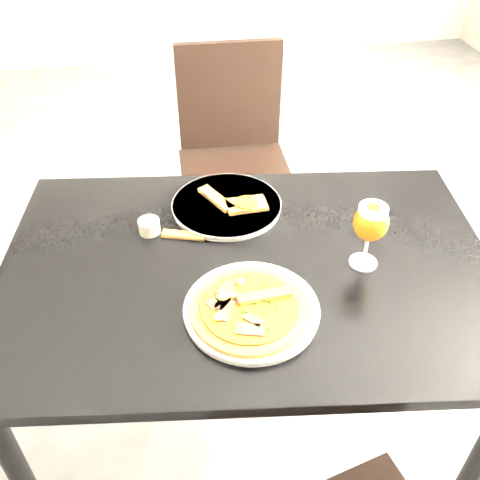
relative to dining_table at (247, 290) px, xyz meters
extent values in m
plane|color=#4D4D50|center=(0.08, 0.33, -0.66)|extent=(6.00, 6.00, 0.00)
cube|color=black|center=(0.00, 0.00, 0.08)|extent=(1.30, 0.97, 0.03)
cylinder|color=black|center=(0.48, -0.42, -0.30)|extent=(0.05, 0.05, 0.72)
cylinder|color=black|center=(-0.48, 0.42, -0.30)|extent=(0.05, 0.05, 0.72)
cylinder|color=black|center=(0.58, 0.26, -0.30)|extent=(0.05, 0.05, 0.72)
cube|color=black|center=(0.12, 0.82, -0.20)|extent=(0.45, 0.45, 0.04)
cylinder|color=black|center=(-0.06, 0.65, -0.44)|extent=(0.04, 0.04, 0.44)
cylinder|color=black|center=(0.29, 0.64, -0.44)|extent=(0.04, 0.04, 0.44)
cylinder|color=black|center=(-0.04, 1.00, -0.44)|extent=(0.04, 0.04, 0.44)
cylinder|color=black|center=(0.31, 0.98, -0.44)|extent=(0.04, 0.04, 0.44)
cube|color=black|center=(0.13, 1.01, 0.06)|extent=(0.41, 0.05, 0.43)
cylinder|color=silver|center=(-0.02, -0.16, 0.10)|extent=(0.38, 0.38, 0.02)
cylinder|color=olive|center=(-0.03, -0.17, 0.11)|extent=(0.26, 0.26, 0.01)
cylinder|color=#CC4811|center=(-0.03, -0.17, 0.12)|extent=(0.21, 0.21, 0.01)
cube|color=#4C3621|center=(0.00, -0.17, 0.12)|extent=(0.05, 0.03, 0.00)
cube|color=#4C3621|center=(-0.01, -0.13, 0.12)|extent=(0.05, 0.06, 0.00)
cube|color=#4C3621|center=(-0.06, -0.11, 0.12)|extent=(0.05, 0.06, 0.00)
cube|color=#4C3621|center=(-0.06, -0.17, 0.12)|extent=(0.05, 0.03, 0.00)
cube|color=#4C3621|center=(-0.05, -0.21, 0.12)|extent=(0.05, 0.06, 0.00)
cube|color=#4C3621|center=(0.00, -0.22, 0.12)|extent=(0.05, 0.06, 0.00)
ellipsoid|color=#F3DC4F|center=(-0.01, -0.16, 0.13)|extent=(0.02, 0.02, 0.01)
ellipsoid|color=#F3DC4F|center=(-0.02, -0.10, 0.13)|extent=(0.02, 0.02, 0.01)
ellipsoid|color=#F3DC4F|center=(-0.04, -0.15, 0.13)|extent=(0.02, 0.02, 0.01)
ellipsoid|color=#F3DC4F|center=(-0.10, -0.17, 0.13)|extent=(0.02, 0.02, 0.01)
ellipsoid|color=#F3DC4F|center=(-0.04, -0.18, 0.13)|extent=(0.02, 0.02, 0.01)
ellipsoid|color=#F3DC4F|center=(-0.01, -0.23, 0.13)|extent=(0.02, 0.02, 0.01)
ellipsoid|color=#F3DC4F|center=(-0.01, -0.17, 0.13)|extent=(0.02, 0.02, 0.01)
cube|color=#184E0D|center=(-0.03, -0.15, 0.12)|extent=(0.01, 0.02, 0.00)
cube|color=#184E0D|center=(-0.03, -0.13, 0.12)|extent=(0.00, 0.02, 0.00)
cube|color=#184E0D|center=(-0.06, -0.11, 0.12)|extent=(0.01, 0.02, 0.00)
cube|color=#184E0D|center=(-0.05, -0.15, 0.12)|extent=(0.01, 0.01, 0.00)
cube|color=#184E0D|center=(-0.08, -0.15, 0.12)|extent=(0.02, 0.01, 0.00)
cube|color=#184E0D|center=(-0.04, -0.17, 0.12)|extent=(0.02, 0.01, 0.00)
cube|color=#184E0D|center=(-0.07, -0.19, 0.12)|extent=(0.02, 0.01, 0.00)
cube|color=#184E0D|center=(-0.07, -0.22, 0.12)|extent=(0.01, 0.02, 0.00)
cube|color=#184E0D|center=(-0.04, -0.19, 0.12)|extent=(0.01, 0.02, 0.00)
cube|color=#184E0D|center=(-0.02, -0.22, 0.12)|extent=(0.01, 0.02, 0.00)
cube|color=#184E0D|center=(-0.02, -0.18, 0.12)|extent=(0.01, 0.01, 0.00)
cube|color=#184E0D|center=(0.01, -0.19, 0.12)|extent=(0.02, 0.01, 0.00)
cube|color=#184E0D|center=(0.04, -0.17, 0.12)|extent=(0.02, 0.00, 0.00)
cube|color=#184E0D|center=(-0.01, -0.16, 0.12)|extent=(0.02, 0.01, 0.00)
cube|color=#184E0D|center=(0.01, -0.13, 0.12)|extent=(0.01, 0.01, 0.00)
cube|color=olive|center=(0.01, -0.16, 0.13)|extent=(0.12, 0.03, 0.01)
cylinder|color=silver|center=(-0.01, 0.24, 0.10)|extent=(0.41, 0.41, 0.02)
cube|color=olive|center=(-0.04, 0.26, 0.11)|extent=(0.09, 0.13, 0.01)
cube|color=olive|center=(0.04, 0.21, 0.11)|extent=(0.11, 0.07, 0.01)
cylinder|color=#CC4811|center=(0.04, 0.21, 0.12)|extent=(0.06, 0.06, 0.00)
cube|color=olive|center=(-0.14, 0.13, 0.09)|extent=(0.11, 0.06, 0.01)
cylinder|color=beige|center=(-0.23, 0.17, 0.11)|extent=(0.06, 0.06, 0.04)
cylinder|color=gold|center=(-0.23, 0.17, 0.12)|extent=(0.05, 0.05, 0.01)
cylinder|color=silver|center=(0.28, -0.05, 0.09)|extent=(0.07, 0.07, 0.00)
cylinder|color=silver|center=(0.28, -0.05, 0.13)|extent=(0.01, 0.01, 0.07)
ellipsoid|color=#A85F10|center=(0.28, -0.05, 0.22)|extent=(0.08, 0.08, 0.09)
cylinder|color=white|center=(0.28, -0.05, 0.25)|extent=(0.07, 0.07, 0.02)
camera|label=1|loc=(-0.20, -0.94, 0.96)|focal=40.00mm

